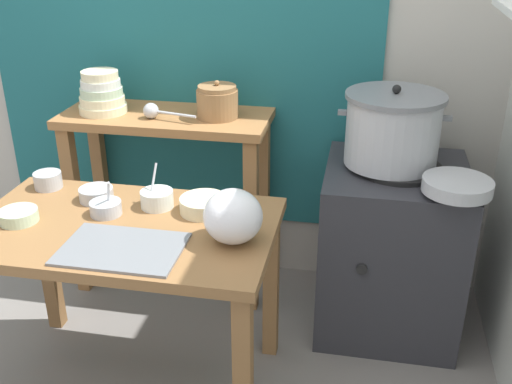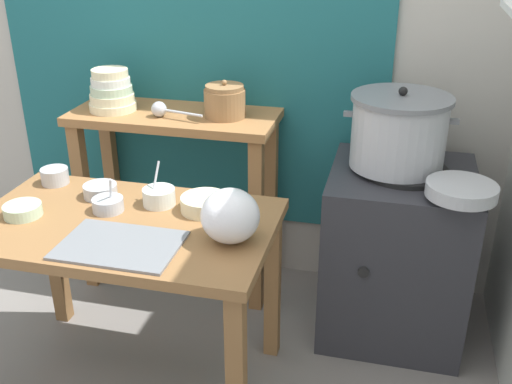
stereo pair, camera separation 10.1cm
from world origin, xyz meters
name	(u,v)px [view 1 (the left image)]	position (x,y,z in m)	size (l,w,h in m)	color
wall_back	(229,16)	(0.08, 1.10, 1.30)	(4.40, 0.12, 2.60)	#B2ADA3
prep_table	(125,251)	(-0.09, 0.10, 0.61)	(1.10, 0.66, 0.72)	olive
back_shelf_table	(168,159)	(-0.16, 0.83, 0.68)	(0.96, 0.40, 0.90)	#9E6B3D
stove_block	(390,248)	(0.89, 0.70, 0.38)	(0.60, 0.61, 0.78)	#2D2D33
steamer_pot	(393,129)	(0.85, 0.72, 0.93)	(0.45, 0.41, 0.34)	#B7BABF
clay_pot	(217,102)	(0.08, 0.83, 0.97)	(0.19, 0.19, 0.17)	olive
bowl_stack_enamel	(102,94)	(-0.45, 0.81, 0.99)	(0.22, 0.22, 0.19)	beige
ladle	(153,111)	(-0.20, 0.76, 0.94)	(0.26, 0.09, 0.07)	#B7BABF
serving_tray	(122,249)	(-0.02, -0.07, 0.72)	(0.40, 0.28, 0.01)	slate
plastic_bag	(233,216)	(0.33, 0.06, 0.81)	(0.20, 0.20, 0.19)	white
wide_pan	(457,186)	(1.10, 0.47, 0.81)	(0.26, 0.26, 0.05)	#B7BABF
prep_bowl_0	(48,180)	(-0.51, 0.34, 0.76)	(0.11, 0.11, 0.07)	#B7BABF
prep_bowl_1	(18,215)	(-0.47, 0.05, 0.74)	(0.14, 0.14, 0.04)	#B7D1AD
prep_bowl_2	(106,207)	(-0.18, 0.16, 0.75)	(0.12, 0.12, 0.14)	#B7BABF
prep_bowl_3	(96,194)	(-0.27, 0.27, 0.75)	(0.13, 0.13, 0.05)	#B7BABF
prep_bowl_4	(204,204)	(0.17, 0.25, 0.75)	(0.18, 0.18, 0.06)	beige
prep_bowl_5	(157,198)	(-0.01, 0.26, 0.76)	(0.12, 0.12, 0.17)	silver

